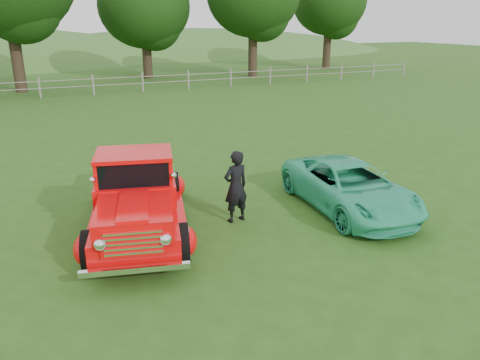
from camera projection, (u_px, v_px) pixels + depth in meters
name	position (u px, v px, depth m)	size (l,w,h in m)	color
ground	(243.00, 248.00, 9.31)	(140.00, 140.00, 0.00)	#274D14
distant_hills	(26.00, 92.00, 60.64)	(116.00, 60.00, 18.00)	#2C6023
fence_line	(93.00, 85.00, 28.14)	(48.00, 0.12, 1.20)	gray
tree_near_east	(144.00, 6.00, 34.60)	(6.80, 6.80, 8.33)	#2E2117
tree_far_east	(330.00, 1.00, 41.77)	(6.60, 6.60, 8.86)	#2E2117
red_pickup	(137.00, 196.00, 9.81)	(3.05, 5.25, 1.78)	black
teal_sedan	(350.00, 187.00, 11.06)	(1.89, 4.09, 1.14)	#2EBB88
man	(236.00, 187.00, 10.32)	(0.60, 0.39, 1.64)	black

